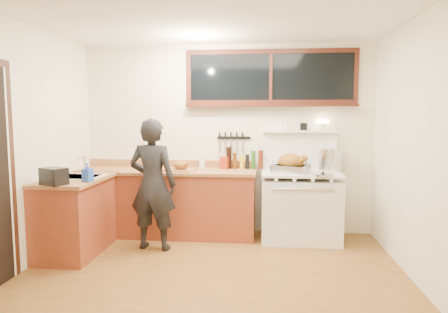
# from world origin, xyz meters

# --- Properties ---
(ground_plane) EXTENTS (4.00, 3.50, 0.02)m
(ground_plane) POSITION_xyz_m (0.00, 0.00, -0.01)
(ground_plane) COLOR brown
(room_shell) EXTENTS (4.10, 3.60, 2.65)m
(room_shell) POSITION_xyz_m (0.00, 0.00, 1.65)
(room_shell) COLOR #EDE6CD
(room_shell) RESTS_ON ground
(counter_back) EXTENTS (2.44, 0.64, 1.00)m
(counter_back) POSITION_xyz_m (-0.80, 1.45, 0.45)
(counter_back) COLOR maroon
(counter_back) RESTS_ON ground
(counter_left) EXTENTS (0.64, 1.09, 0.90)m
(counter_left) POSITION_xyz_m (-1.70, 0.62, 0.45)
(counter_left) COLOR maroon
(counter_left) RESTS_ON ground
(sink_unit) EXTENTS (0.50, 0.45, 0.37)m
(sink_unit) POSITION_xyz_m (-1.68, 0.70, 0.85)
(sink_unit) COLOR white
(sink_unit) RESTS_ON counter_left
(vintage_stove) EXTENTS (1.02, 0.74, 1.58)m
(vintage_stove) POSITION_xyz_m (1.00, 1.41, 0.47)
(vintage_stove) COLOR white
(vintage_stove) RESTS_ON ground
(back_window) EXTENTS (2.32, 0.13, 0.77)m
(back_window) POSITION_xyz_m (0.60, 1.72, 2.06)
(back_window) COLOR black
(back_window) RESTS_ON room_shell
(knife_strip) EXTENTS (0.46, 0.03, 0.28)m
(knife_strip) POSITION_xyz_m (0.08, 1.73, 1.31)
(knife_strip) COLOR black
(knife_strip) RESTS_ON room_shell
(man) EXTENTS (0.62, 0.45, 1.60)m
(man) POSITION_xyz_m (-0.82, 0.86, 0.80)
(man) COLOR black
(man) RESTS_ON ground
(soap_bottle) EXTENTS (0.11, 0.12, 0.21)m
(soap_bottle) POSITION_xyz_m (-1.43, 0.41, 1.00)
(soap_bottle) COLOR blue
(soap_bottle) RESTS_ON counter_left
(toaster) EXTENTS (0.31, 0.27, 0.18)m
(toaster) POSITION_xyz_m (-1.70, 0.18, 0.99)
(toaster) COLOR black
(toaster) RESTS_ON counter_left
(cutting_board) EXTENTS (0.43, 0.37, 0.14)m
(cutting_board) POSITION_xyz_m (-0.58, 1.35, 0.95)
(cutting_board) COLOR #9B663D
(cutting_board) RESTS_ON counter_back
(roast_turkey) EXTENTS (0.53, 0.47, 0.25)m
(roast_turkey) POSITION_xyz_m (0.86, 1.33, 1.00)
(roast_turkey) COLOR silver
(roast_turkey) RESTS_ON vintage_stove
(stockpot) EXTENTS (0.41, 0.41, 0.29)m
(stockpot) POSITION_xyz_m (1.41, 1.62, 1.05)
(stockpot) COLOR silver
(stockpot) RESTS_ON vintage_stove
(saucepan) EXTENTS (0.23, 0.32, 0.14)m
(saucepan) POSITION_xyz_m (1.00, 1.58, 0.97)
(saucepan) COLOR silver
(saucepan) RESTS_ON vintage_stove
(pot_lid) EXTENTS (0.32, 0.32, 0.04)m
(pot_lid) POSITION_xyz_m (1.24, 1.12, 0.91)
(pot_lid) COLOR silver
(pot_lid) RESTS_ON vintage_stove
(coffee_tin) EXTENTS (0.13, 0.12, 0.17)m
(coffee_tin) POSITION_xyz_m (-0.02, 1.59, 0.98)
(coffee_tin) COLOR #9E2F11
(coffee_tin) RESTS_ON counter_back
(pitcher) EXTENTS (0.11, 0.11, 0.17)m
(pitcher) POSITION_xyz_m (-0.34, 1.68, 0.98)
(pitcher) COLOR white
(pitcher) RESTS_ON counter_back
(bottle_cluster) EXTENTS (0.51, 0.07, 0.30)m
(bottle_cluster) POSITION_xyz_m (0.24, 1.63, 1.02)
(bottle_cluster) COLOR black
(bottle_cluster) RESTS_ON counter_back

